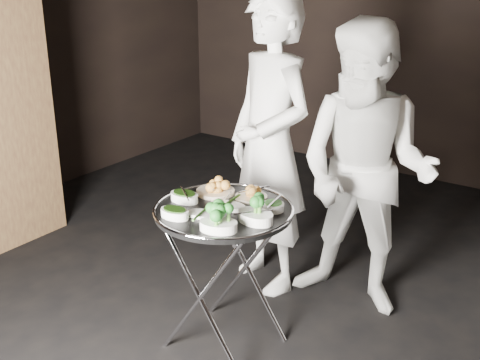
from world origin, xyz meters
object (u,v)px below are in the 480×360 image
Objects in this scene: tray_stand at (224,272)px; waiter_right at (365,172)px; serving_tray at (224,210)px; waiter_left at (270,146)px.

waiter_right is (0.43, 0.82, 0.43)m from tray_stand.
serving_tray is at bearing 0.00° from tray_stand.
tray_stand is 0.37m from serving_tray.
waiter_left is at bearing 104.16° from serving_tray.
waiter_left reaches higher than waiter_right.
waiter_left reaches higher than tray_stand.
tray_stand is 0.43× the size of waiter_left.
serving_tray is 0.78m from waiter_left.
waiter_left reaches higher than serving_tray.
waiter_right reaches higher than tray_stand.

